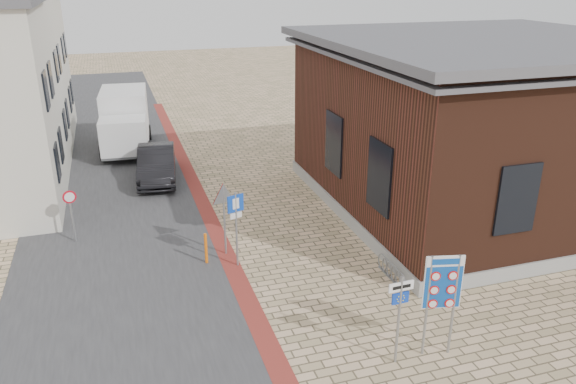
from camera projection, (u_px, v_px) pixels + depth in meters
ground at (340, 333)px, 15.16m from camera, size 120.00×120.00×0.00m
road_strip at (113, 175)px, 26.90m from camera, size 7.00×60.00×0.02m
curb_strip at (204, 205)px, 23.45m from camera, size 0.60×40.00×0.02m
brick_building at (483, 121)px, 22.62m from camera, size 13.00×13.00×6.80m
townhouse_far at (0, 65)px, 31.79m from camera, size 7.40×6.40×8.30m
bike_rack at (391, 271)px, 17.76m from camera, size 0.08×1.80×0.60m
sedan at (157, 164)px, 26.07m from camera, size 2.16×4.88×1.56m
box_truck at (125, 120)px, 30.32m from camera, size 2.90×6.09×3.10m
border_sign at (443, 285)px, 13.66m from camera, size 0.94×0.26×2.81m
essen_sign at (400, 307)px, 13.48m from camera, size 0.66×0.07×2.44m
parking_sign at (236, 217)px, 17.98m from camera, size 0.56×0.22×2.62m
yield_sign at (224, 202)px, 18.70m from camera, size 0.90×0.22×2.55m
speed_sign at (71, 209)px, 19.80m from camera, size 0.47×0.12×2.00m
bollard at (206, 249)px, 18.62m from camera, size 0.11×0.11×1.09m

